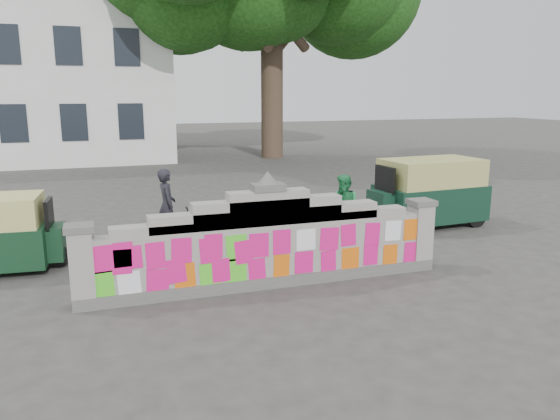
{
  "coord_description": "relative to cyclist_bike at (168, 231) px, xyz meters",
  "views": [
    {
      "loc": [
        -2.75,
        -8.59,
        3.3
      ],
      "look_at": [
        0.56,
        1.0,
        1.1
      ],
      "focal_mm": 35.0,
      "sensor_mm": 36.0,
      "label": 1
    }
  ],
  "objects": [
    {
      "name": "ground",
      "position": [
        1.36,
        -2.62,
        -0.45
      ],
      "size": [
        100.0,
        100.0,
        0.0
      ],
      "primitive_type": "plane",
      "color": "#383533",
      "rests_on": "ground"
    },
    {
      "name": "parapet_wall",
      "position": [
        1.36,
        -2.62,
        0.3
      ],
      "size": [
        6.48,
        0.44,
        2.01
      ],
      "color": "#4C4C49",
      "rests_on": "ground"
    },
    {
      "name": "cyclist_bike",
      "position": [
        0.0,
        0.0,
        0.0
      ],
      "size": [
        1.73,
        0.69,
        0.89
      ],
      "primitive_type": "imported",
      "rotation": [
        0.0,
        0.0,
        1.63
      ],
      "color": "black",
      "rests_on": "ground"
    },
    {
      "name": "cyclist_rider",
      "position": [
        0.0,
        0.0,
        0.31
      ],
      "size": [
        0.4,
        0.57,
        1.52
      ],
      "primitive_type": "imported",
      "rotation": [
        0.0,
        0.0,
        1.63
      ],
      "color": "black",
      "rests_on": "ground"
    },
    {
      "name": "pedestrian",
      "position": [
        3.88,
        -0.37,
        0.3
      ],
      "size": [
        0.84,
        0.91,
        1.5
      ],
      "primitive_type": "imported",
      "rotation": [
        0.0,
        0.0,
        -1.1
      ],
      "color": "#248749",
      "rests_on": "ground"
    },
    {
      "name": "rickshaw_right",
      "position": [
        6.45,
        0.22,
        0.42
      ],
      "size": [
        3.08,
        1.56,
        1.68
      ],
      "rotation": [
        0.0,
        0.0,
        3.2
      ],
      "color": "black",
      "rests_on": "ground"
    }
  ]
}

